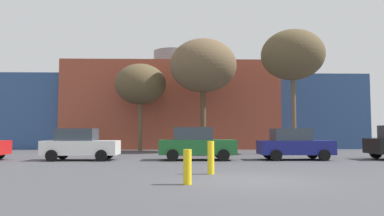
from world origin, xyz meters
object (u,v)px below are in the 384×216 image
at_px(parked_car_2, 196,144).
at_px(bare_tree_1, 203,66).
at_px(parked_car_3, 294,144).
at_px(bollard_yellow_1, 211,158).
at_px(parked_car_1, 80,144).
at_px(bare_tree_2, 141,85).
at_px(bare_tree_0, 293,55).
at_px(bollard_yellow_0, 187,167).

relative_size(parked_car_2, bare_tree_1, 0.47).
distance_m(parked_car_2, parked_car_3, 5.36).
bearing_deg(bollard_yellow_1, parked_car_3, 52.69).
height_order(parked_car_1, bare_tree_2, bare_tree_2).
height_order(parked_car_3, bare_tree_2, bare_tree_2).
height_order(parked_car_3, bare_tree_1, bare_tree_1).
height_order(parked_car_1, bollard_yellow_1, parked_car_1).
bearing_deg(bare_tree_1, parked_car_2, -95.91).
bearing_deg(parked_car_2, parked_car_1, -180.00).
height_order(parked_car_3, bare_tree_0, bare_tree_0).
height_order(parked_car_2, bare_tree_1, bare_tree_1).
xyz_separation_m(parked_car_1, bollard_yellow_1, (6.57, -6.65, -0.26)).
bearing_deg(parked_car_3, bare_tree_1, 119.93).
bearing_deg(bollard_yellow_1, bollard_yellow_0, -108.74).
relative_size(parked_car_1, parked_car_3, 1.00).
height_order(parked_car_1, bollard_yellow_0, parked_car_1).
height_order(parked_car_1, bare_tree_1, bare_tree_1).
xyz_separation_m(parked_car_3, bollard_yellow_0, (-5.94, -9.23, -0.35)).
relative_size(bare_tree_1, bollard_yellow_0, 8.67).
xyz_separation_m(parked_car_1, parked_car_2, (6.28, 0.00, 0.03)).
distance_m(bare_tree_1, bollard_yellow_1, 15.75).
distance_m(parked_car_1, parked_car_2, 6.28).
height_order(bare_tree_1, bollard_yellow_1, bare_tree_1).
bearing_deg(parked_car_3, parked_car_2, 180.00).
bearing_deg(parked_car_3, parked_car_1, -180.00).
xyz_separation_m(bare_tree_0, bare_tree_2, (-11.27, 4.08, -1.58)).
height_order(bare_tree_0, bollard_yellow_1, bare_tree_0).
bearing_deg(bare_tree_0, bare_tree_1, 158.73).
xyz_separation_m(bare_tree_0, bollard_yellow_0, (-7.66, -14.67, -6.48)).
height_order(bollard_yellow_0, bollard_yellow_1, bollard_yellow_1).
xyz_separation_m(parked_car_2, bare_tree_1, (0.82, 7.88, 5.75)).
xyz_separation_m(parked_car_2, bollard_yellow_1, (0.29, -6.65, -0.29)).
bearing_deg(bare_tree_0, bollard_yellow_0, -117.57).
xyz_separation_m(parked_car_3, bare_tree_0, (1.72, 5.45, 6.13)).
bearing_deg(parked_car_3, bollard_yellow_0, -122.79).
xyz_separation_m(parked_car_2, bare_tree_0, (7.07, 5.45, 6.09)).
xyz_separation_m(parked_car_1, parked_car_3, (11.64, 0.00, -0.00)).
bearing_deg(bare_tree_2, bare_tree_1, -18.14).
height_order(parked_car_2, bollard_yellow_1, parked_car_2).
bearing_deg(bare_tree_1, bare_tree_0, -21.27).
relative_size(bare_tree_1, bare_tree_2, 1.23).
xyz_separation_m(parked_car_3, bare_tree_1, (-4.54, 7.88, 5.78)).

